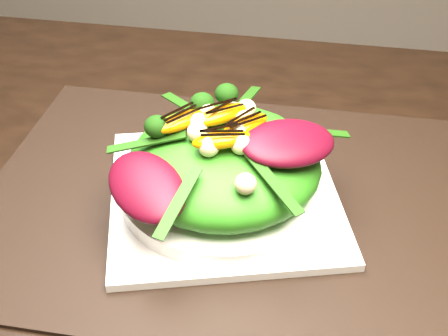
% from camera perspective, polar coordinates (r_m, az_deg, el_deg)
% --- Properties ---
extents(dining_table, '(1.60, 0.90, 0.75)m').
position_cam_1_polar(dining_table, '(0.62, 2.95, -7.94)').
color(dining_table, black).
rests_on(dining_table, floor).
extents(placemat, '(0.52, 0.39, 0.00)m').
position_cam_1_polar(placemat, '(0.64, 0.00, -2.98)').
color(placemat, black).
rests_on(placemat, dining_table).
extents(plate_base, '(0.29, 0.29, 0.01)m').
position_cam_1_polar(plate_base, '(0.64, 0.00, -2.53)').
color(plate_base, silver).
rests_on(plate_base, placemat).
extents(salad_bowl, '(0.28, 0.28, 0.02)m').
position_cam_1_polar(salad_bowl, '(0.63, 0.00, -1.66)').
color(salad_bowl, white).
rests_on(salad_bowl, plate_base).
extents(lettuce_mound, '(0.26, 0.26, 0.07)m').
position_cam_1_polar(lettuce_mound, '(0.61, 0.00, 0.50)').
color(lettuce_mound, '#2E7716').
rests_on(lettuce_mound, salad_bowl).
extents(radicchio_leaf, '(0.12, 0.11, 0.02)m').
position_cam_1_polar(radicchio_leaf, '(0.58, 6.16, 2.39)').
color(radicchio_leaf, '#400613').
rests_on(radicchio_leaf, lettuce_mound).
extents(orange_segment, '(0.06, 0.03, 0.02)m').
position_cam_1_polar(orange_segment, '(0.60, -1.10, 4.52)').
color(orange_segment, '#C66403').
rests_on(orange_segment, lettuce_mound).
extents(broccoli_floret, '(0.04, 0.04, 0.04)m').
position_cam_1_polar(broccoli_floret, '(0.62, -5.86, 5.50)').
color(broccoli_floret, black).
rests_on(broccoli_floret, lettuce_mound).
extents(macadamia_nut, '(0.02, 0.02, 0.02)m').
position_cam_1_polar(macadamia_nut, '(0.54, 2.36, 0.09)').
color(macadamia_nut, beige).
rests_on(macadamia_nut, lettuce_mound).
extents(balsamic_drizzle, '(0.05, 0.01, 0.00)m').
position_cam_1_polar(balsamic_drizzle, '(0.60, -1.11, 5.18)').
color(balsamic_drizzle, black).
rests_on(balsamic_drizzle, orange_segment).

